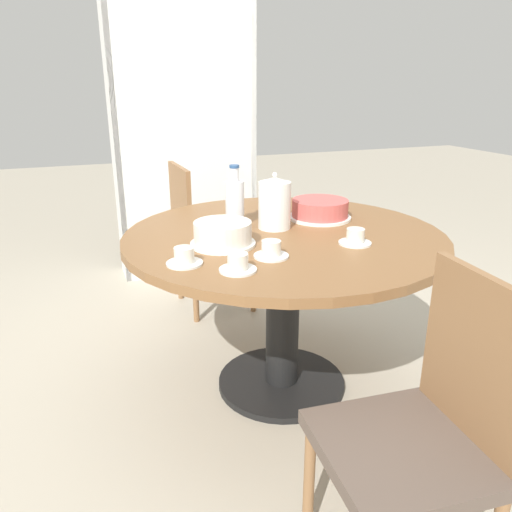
# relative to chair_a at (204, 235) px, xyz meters

# --- Properties ---
(ground_plane) EXTENTS (14.00, 14.00, 0.00)m
(ground_plane) POSITION_rel_chair_a_xyz_m (0.10, -0.95, -0.47)
(ground_plane) COLOR #B2A893
(dining_table) EXTENTS (1.33, 1.33, 0.74)m
(dining_table) POSITION_rel_chair_a_xyz_m (0.10, -0.95, 0.11)
(dining_table) COLOR black
(dining_table) RESTS_ON ground_plane
(chair_a) EXTENTS (0.44, 0.44, 0.89)m
(chair_a) POSITION_rel_chair_a_xyz_m (0.00, 0.00, 0.00)
(chair_a) COLOR olive
(chair_a) RESTS_ON ground_plane
(chair_b) EXTENTS (0.45, 0.45, 0.89)m
(chair_b) POSITION_rel_chair_a_xyz_m (0.09, -1.91, 0.00)
(chair_b) COLOR olive
(chair_b) RESTS_ON ground_plane
(bookshelf) EXTENTS (0.97, 0.28, 1.83)m
(bookshelf) POSITION_rel_chair_a_xyz_m (0.07, 0.69, 0.42)
(bookshelf) COLOR silver
(bookshelf) RESTS_ON ground_plane
(coffee_pot) EXTENTS (0.14, 0.14, 0.24)m
(coffee_pot) POSITION_rel_chair_a_xyz_m (0.09, -0.87, 0.38)
(coffee_pot) COLOR white
(coffee_pot) RESTS_ON dining_table
(water_bottle) EXTENTS (0.08, 0.08, 0.27)m
(water_bottle) POSITION_rel_chair_a_xyz_m (-0.07, -0.80, 0.38)
(water_bottle) COLOR silver
(water_bottle) RESTS_ON dining_table
(cake_main) EXTENTS (0.29, 0.29, 0.09)m
(cake_main) POSITION_rel_chair_a_xyz_m (0.34, -0.81, 0.31)
(cake_main) COLOR white
(cake_main) RESTS_ON dining_table
(cake_second) EXTENTS (0.25, 0.25, 0.09)m
(cake_second) POSITION_rel_chair_a_xyz_m (-0.19, -1.02, 0.32)
(cake_second) COLOR white
(cake_second) RESTS_ON dining_table
(cup_a) EXTENTS (0.13, 0.13, 0.06)m
(cup_a) POSITION_rel_chair_a_xyz_m (-0.37, -1.18, 0.30)
(cup_a) COLOR silver
(cup_a) RESTS_ON dining_table
(cup_b) EXTENTS (0.13, 0.13, 0.06)m
(cup_b) POSITION_rel_chair_a_xyz_m (-0.07, -1.21, 0.30)
(cup_b) COLOR silver
(cup_b) RESTS_ON dining_table
(cup_c) EXTENTS (0.13, 0.13, 0.06)m
(cup_c) POSITION_rel_chair_a_xyz_m (-0.22, -1.30, 0.30)
(cup_c) COLOR silver
(cup_c) RESTS_ON dining_table
(cup_d) EXTENTS (0.13, 0.13, 0.06)m
(cup_d) POSITION_rel_chair_a_xyz_m (0.30, -1.19, 0.30)
(cup_d) COLOR silver
(cup_d) RESTS_ON dining_table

